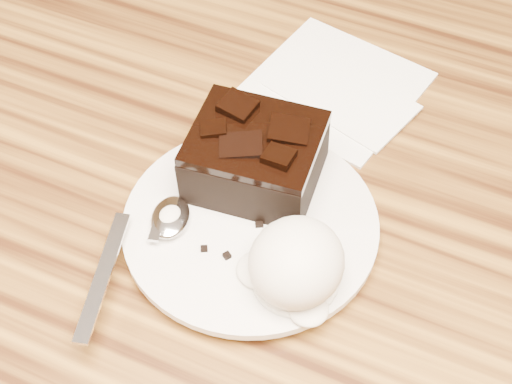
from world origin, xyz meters
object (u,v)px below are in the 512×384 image
at_px(ice_cream_scoop, 296,262).
at_px(napkin, 333,86).
at_px(brownie, 255,160).
at_px(spoon, 171,219).
at_px(plate, 251,228).

relative_size(ice_cream_scoop, napkin, 0.51).
xyz_separation_m(brownie, spoon, (-0.04, -0.07, -0.02)).
height_order(spoon, napkin, spoon).
distance_m(plate, ice_cream_scoop, 0.07).
relative_size(plate, napkin, 1.41).
distance_m(ice_cream_scoop, napkin, 0.22).
xyz_separation_m(brownie, ice_cream_scoop, (0.07, -0.07, 0.00)).
distance_m(ice_cream_scoop, spoon, 0.11).
bearing_deg(ice_cream_scoop, napkin, 103.47).
bearing_deg(napkin, spoon, -105.02).
relative_size(brownie, napkin, 0.69).
relative_size(spoon, napkin, 1.19).
bearing_deg(brownie, napkin, 83.96).
distance_m(plate, spoon, 0.06).
distance_m(brownie, napkin, 0.14).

